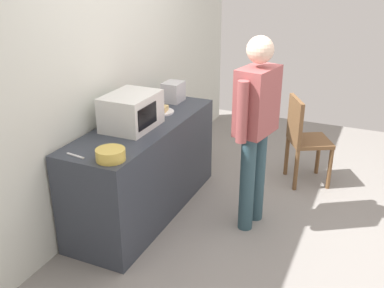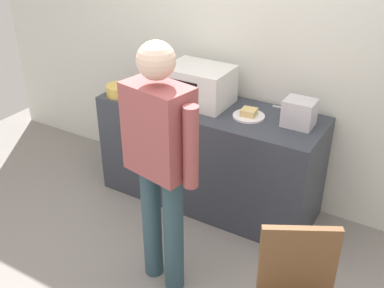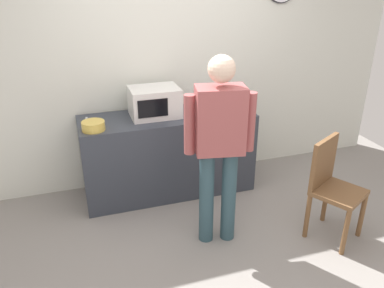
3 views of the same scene
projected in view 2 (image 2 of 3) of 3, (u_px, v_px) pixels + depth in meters
name	position (u px, v px, depth m)	size (l,w,h in m)	color
back_wall	(249.00, 46.00, 3.69)	(5.40, 0.13, 2.60)	silver
kitchen_counter	(209.00, 156.00, 3.89)	(1.82, 0.62, 0.89)	#333842
microwave	(199.00, 85.00, 3.68)	(0.50, 0.39, 0.30)	silver
sandwich_plate	(249.00, 114.00, 3.50)	(0.24, 0.24, 0.07)	white
salad_bowl	(119.00, 90.00, 3.86)	(0.22, 0.22, 0.09)	gold
toaster	(299.00, 113.00, 3.34)	(0.22, 0.18, 0.20)	silver
fork_utensil	(283.00, 108.00, 3.65)	(0.17, 0.02, 0.01)	silver
spoon_utensil	(135.00, 83.00, 4.12)	(0.17, 0.02, 0.01)	silver
person_standing	(160.00, 155.00, 2.79)	(0.58, 0.31, 1.70)	#2F4C57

